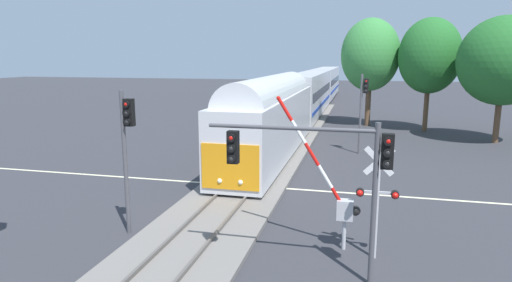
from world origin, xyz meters
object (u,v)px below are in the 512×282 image
object	(u,v)px
crossing_signal_mast	(377,190)
maple_right_background	(503,61)
traffic_signal_median	(127,140)
traffic_signal_near_right	(322,162)
elm_centre_background	(370,55)
commuter_train	(310,92)
traffic_signal_far_side	(363,101)
oak_far_right	(430,56)
crossing_gate_near	(339,198)

from	to	relation	value
crossing_signal_mast	maple_right_background	xyz separation A→B (m)	(9.85, 23.01, 3.98)
traffic_signal_median	traffic_signal_near_right	bearing A→B (deg)	-13.84
traffic_signal_median	elm_centre_background	bearing A→B (deg)	73.10
elm_centre_background	commuter_train	bearing A→B (deg)	137.32
traffic_signal_median	traffic_signal_far_side	bearing A→B (deg)	62.73
traffic_signal_far_side	traffic_signal_near_right	xyz separation A→B (m)	(-1.18, -18.25, -0.04)
crossing_signal_mast	elm_centre_background	xyz separation A→B (m)	(0.09, 29.76, 4.48)
oak_far_right	crossing_gate_near	bearing A→B (deg)	-103.34
commuter_train	crossing_signal_mast	size ratio (longest dim) A/B	17.06
traffic_signal_near_right	elm_centre_background	size ratio (longest dim) A/B	0.52
crossing_gate_near	oak_far_right	size ratio (longest dim) A/B	0.53
crossing_signal_mast	traffic_signal_median	world-z (taller)	traffic_signal_median
crossing_gate_near	traffic_signal_far_side	xyz separation A→B (m)	(0.77, 15.95, 1.87)
commuter_train	traffic_signal_median	bearing A→B (deg)	-94.18
traffic_signal_near_right	oak_far_right	world-z (taller)	oak_far_right
commuter_train	elm_centre_background	bearing A→B (deg)	-42.68
traffic_signal_near_right	crossing_gate_near	bearing A→B (deg)	79.87
oak_far_right	maple_right_background	xyz separation A→B (m)	(4.67, -4.55, -0.39)
crossing_gate_near	elm_centre_background	distance (m)	29.74
oak_far_right	elm_centre_background	size ratio (longest dim) A/B	0.98
traffic_signal_far_side	maple_right_background	world-z (taller)	maple_right_background
crossing_signal_mast	maple_right_background	world-z (taller)	maple_right_background
commuter_train	traffic_signal_far_side	size ratio (longest dim) A/B	12.09
traffic_signal_far_side	elm_centre_background	size ratio (longest dim) A/B	0.53
traffic_signal_far_side	traffic_signal_near_right	distance (m)	18.29
commuter_train	crossing_signal_mast	bearing A→B (deg)	-79.91
traffic_signal_far_side	oak_far_right	distance (m)	12.86
traffic_signal_median	maple_right_background	size ratio (longest dim) A/B	0.56
crossing_signal_mast	traffic_signal_median	size ratio (longest dim) A/B	0.72
traffic_signal_near_right	elm_centre_background	bearing A→B (deg)	86.83
traffic_signal_far_side	crossing_signal_mast	bearing A→B (deg)	-88.32
traffic_signal_median	traffic_signal_far_side	world-z (taller)	traffic_signal_far_side
crossing_signal_mast	elm_centre_background	distance (m)	30.09
traffic_signal_median	oak_far_right	bearing A→B (deg)	62.87
crossing_signal_mast	oak_far_right	distance (m)	28.38
traffic_signal_median	traffic_signal_far_side	distance (m)	18.51
traffic_signal_median	maple_right_background	xyz separation A→B (m)	(18.81, 23.04, 2.71)
elm_centre_background	maple_right_background	bearing A→B (deg)	-34.63
crossing_signal_mast	elm_centre_background	bearing A→B (deg)	89.83
maple_right_background	traffic_signal_far_side	bearing A→B (deg)	-147.48
crossing_signal_mast	traffic_signal_far_side	xyz separation A→B (m)	(-0.48, 16.43, 1.31)
commuter_train	traffic_signal_near_right	bearing A→B (deg)	-82.87
commuter_train	crossing_gate_near	bearing A→B (deg)	-81.76
commuter_train	traffic_signal_median	size ratio (longest dim) A/B	12.24
oak_far_right	commuter_train	bearing A→B (deg)	144.81
traffic_signal_median	maple_right_background	world-z (taller)	maple_right_background
traffic_signal_median	traffic_signal_far_side	size ratio (longest dim) A/B	0.99
commuter_train	crossing_gate_near	xyz separation A→B (m)	(5.10, -35.22, -0.89)
crossing_gate_near	traffic_signal_near_right	xyz separation A→B (m)	(-0.41, -2.30, 1.83)
traffic_signal_far_side	elm_centre_background	bearing A→B (deg)	87.56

